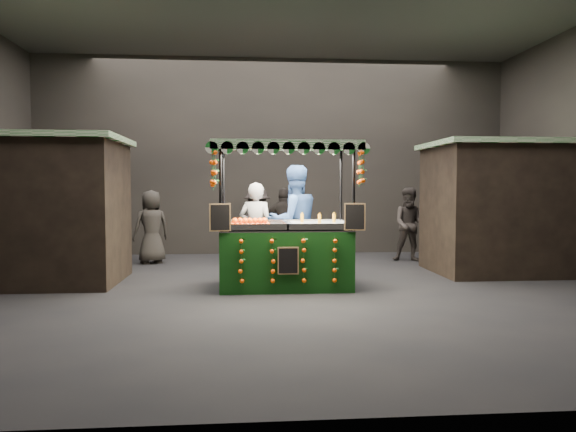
{
  "coord_description": "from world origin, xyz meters",
  "views": [
    {
      "loc": [
        -0.79,
        -8.79,
        1.69
      ],
      "look_at": [
        -0.01,
        0.56,
        1.2
      ],
      "focal_mm": 33.47,
      "sensor_mm": 36.0,
      "label": 1
    }
  ],
  "objects": [
    {
      "name": "market_hall",
      "position": [
        0.0,
        0.0,
        3.38
      ],
      "size": [
        12.1,
        10.1,
        5.05
      ],
      "color": "black",
      "rests_on": "ground"
    },
    {
      "name": "neighbour_stall_right",
      "position": [
        4.4,
        1.5,
        1.31
      ],
      "size": [
        3.0,
        2.2,
        2.6
      ],
      "color": "black",
      "rests_on": "ground"
    },
    {
      "name": "shopper_1",
      "position": [
        3.05,
        3.24,
        0.85
      ],
      "size": [
        0.97,
        0.85,
        1.71
      ],
      "rotation": [
        0.0,
        0.0,
        -0.27
      ],
      "color": "#2E2825",
      "rests_on": "ground"
    },
    {
      "name": "shopper_3",
      "position": [
        -0.49,
        3.28,
        0.84
      ],
      "size": [
        1.05,
        1.25,
        1.69
      ],
      "rotation": [
        0.0,
        0.0,
        1.1
      ],
      "color": "black",
      "rests_on": "ground"
    },
    {
      "name": "shopper_4",
      "position": [
        -2.85,
        3.38,
        0.82
      ],
      "size": [
        0.95,
        0.84,
        1.64
      ],
      "rotation": [
        0.0,
        0.0,
        3.63
      ],
      "color": "#2A2622",
      "rests_on": "ground"
    },
    {
      "name": "shopper_0",
      "position": [
        -3.46,
        2.6,
        0.77
      ],
      "size": [
        0.62,
        0.47,
        1.55
      ],
      "rotation": [
        0.0,
        0.0,
        0.18
      ],
      "color": "black",
      "rests_on": "ground"
    },
    {
      "name": "vendor_blue",
      "position": [
        0.15,
        1.12,
        1.06
      ],
      "size": [
        1.23,
        1.09,
        2.11
      ],
      "rotation": [
        0.0,
        0.0,
        3.47
      ],
      "color": "navy",
      "rests_on": "ground"
    },
    {
      "name": "vendor_grey",
      "position": [
        -0.56,
        1.23,
        0.9
      ],
      "size": [
        0.76,
        0.61,
        1.8
      ],
      "rotation": [
        0.0,
        0.0,
        2.82
      ],
      "color": "gray",
      "rests_on": "ground"
    },
    {
      "name": "shopper_2",
      "position": [
        0.15,
        3.52,
        0.85
      ],
      "size": [
        1.01,
        0.45,
        1.7
      ],
      "rotation": [
        0.0,
        0.0,
        3.1
      ],
      "color": "black",
      "rests_on": "ground"
    },
    {
      "name": "neighbour_stall_left",
      "position": [
        -4.4,
        1.0,
        1.31
      ],
      "size": [
        3.0,
        2.2,
        2.6
      ],
      "color": "black",
      "rests_on": "ground"
    },
    {
      "name": "ground",
      "position": [
        0.0,
        0.0,
        0.0
      ],
      "size": [
        12.0,
        12.0,
        0.0
      ],
      "primitive_type": "plane",
      "color": "black",
      "rests_on": "ground"
    },
    {
      "name": "juice_stall",
      "position": [
        -0.08,
        0.18,
        0.76
      ],
      "size": [
        2.52,
        1.48,
        2.45
      ],
      "color": "black",
      "rests_on": "ground"
    }
  ]
}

